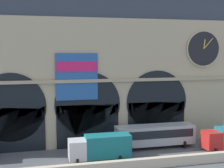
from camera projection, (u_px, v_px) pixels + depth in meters
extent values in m
plane|color=#54565B|center=(94.00, 159.00, 37.77)|extent=(200.00, 200.00, 0.00)
cube|color=beige|center=(101.00, 167.00, 33.58)|extent=(90.00, 0.70, 1.14)
cube|color=#BCAD8C|center=(85.00, 81.00, 44.51)|extent=(42.26, 5.87, 17.73)
cube|color=#333D4C|center=(84.00, 7.00, 43.68)|extent=(42.26, 5.27, 3.51)
cube|color=black|center=(12.00, 130.00, 39.95)|extent=(8.60, 0.20, 5.95)
cylinder|color=black|center=(11.00, 108.00, 39.63)|extent=(9.06, 0.20, 9.06)
cube|color=black|center=(88.00, 126.00, 42.25)|extent=(8.60, 0.20, 5.95)
cylinder|color=black|center=(88.00, 105.00, 41.93)|extent=(9.06, 0.20, 9.06)
cube|color=black|center=(157.00, 122.00, 44.55)|extent=(8.60, 0.20, 5.95)
cylinder|color=black|center=(157.00, 102.00, 44.23)|extent=(9.06, 0.20, 9.06)
cylinder|color=#BCAD8C|center=(203.00, 49.00, 44.95)|extent=(5.38, 0.25, 5.38)
cylinder|color=black|center=(204.00, 49.00, 44.83)|extent=(4.98, 0.06, 4.98)
cube|color=gold|center=(204.00, 44.00, 44.72)|extent=(0.31, 0.04, 1.38)
cube|color=gold|center=(208.00, 43.00, 44.83)|extent=(1.50, 0.04, 1.66)
cube|color=#2659A5|center=(77.00, 77.00, 41.07)|extent=(5.66, 0.12, 6.28)
cube|color=#DB1E66|center=(77.00, 67.00, 40.85)|extent=(5.44, 0.04, 1.40)
cube|color=tan|center=(88.00, 81.00, 41.49)|extent=(42.26, 0.50, 0.44)
cube|color=white|center=(77.00, 149.00, 36.50)|extent=(2.00, 2.30, 2.30)
cube|color=#19727A|center=(108.00, 146.00, 37.33)|extent=(5.50, 2.30, 2.70)
cylinder|color=black|center=(77.00, 162.00, 35.59)|extent=(0.28, 0.84, 0.84)
cylinder|color=black|center=(75.00, 156.00, 37.60)|extent=(0.28, 0.84, 0.84)
cylinder|color=black|center=(120.00, 158.00, 36.76)|extent=(0.28, 0.84, 0.84)
cylinder|color=black|center=(116.00, 153.00, 38.76)|extent=(0.28, 0.84, 0.84)
cube|color=#ADB2B7|center=(155.00, 135.00, 42.15)|extent=(11.00, 2.50, 2.60)
cube|color=black|center=(158.00, 135.00, 40.88)|extent=(10.12, 0.04, 1.10)
cylinder|color=black|center=(130.00, 148.00, 40.31)|extent=(0.28, 1.00, 1.00)
cylinder|color=black|center=(126.00, 143.00, 42.49)|extent=(0.28, 1.00, 1.00)
cylinder|color=black|center=(184.00, 144.00, 42.07)|extent=(0.28, 1.00, 1.00)
cylinder|color=black|center=(177.00, 140.00, 44.25)|extent=(0.28, 1.00, 1.00)
cube|color=red|center=(212.00, 140.00, 40.42)|extent=(2.00, 2.30, 2.30)
cylinder|color=black|center=(215.00, 151.00, 39.51)|extent=(0.28, 0.84, 0.84)
cylinder|color=black|center=(206.00, 146.00, 41.52)|extent=(0.28, 0.84, 0.84)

